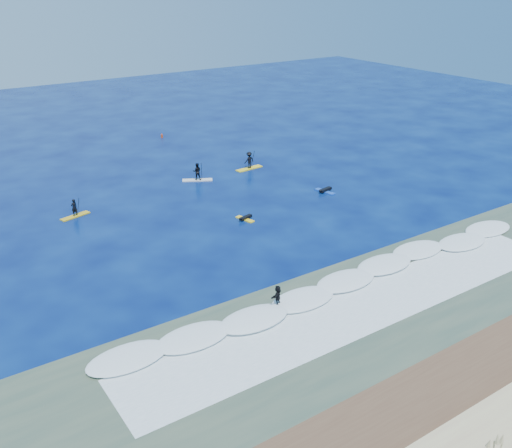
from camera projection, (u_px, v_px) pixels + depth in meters
ground at (254, 236)px, 46.92m from camera, size 160.00×160.00×0.00m
wet_sand_strip at (476, 376)px, 30.61m from camera, size 90.00×5.00×0.08m
shallow_water at (376, 313)px, 36.30m from camera, size 90.00×13.00×0.01m
breaking_wave at (334, 287)px, 39.33m from camera, size 40.00×6.00×0.30m
whitewater at (365, 306)px, 37.06m from camera, size 34.00×5.00×0.02m
sup_paddler_left at (75, 210)px, 50.43m from camera, size 2.80×1.38×1.91m
sup_paddler_center at (197, 173)px, 59.16m from camera, size 3.11×2.17×2.19m
sup_paddler_right at (249, 161)px, 62.66m from camera, size 3.27×1.09×2.25m
prone_paddler_near at (245, 218)px, 49.98m from camera, size 1.49×1.95×0.39m
prone_paddler_far at (325, 190)px, 56.31m from camera, size 1.75×2.27×0.46m
wave_surfer at (278, 297)px, 36.57m from camera, size 2.02×1.46×1.45m
marker_buoy at (162, 136)px, 74.78m from camera, size 0.27×0.27×0.64m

